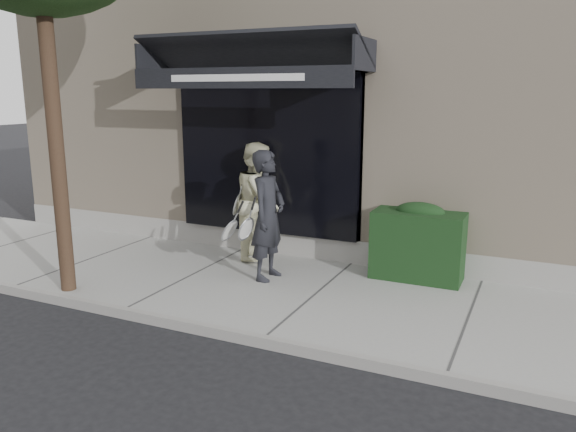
% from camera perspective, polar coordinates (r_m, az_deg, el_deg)
% --- Properties ---
extents(ground, '(80.00, 80.00, 0.00)m').
position_cam_1_polar(ground, '(7.79, 2.89, -8.67)').
color(ground, black).
rests_on(ground, ground).
extents(sidewalk, '(20.00, 3.00, 0.12)m').
position_cam_1_polar(sidewalk, '(7.77, 2.89, -8.26)').
color(sidewalk, gray).
rests_on(sidewalk, ground).
extents(curb, '(20.00, 0.10, 0.14)m').
position_cam_1_polar(curb, '(6.47, -2.39, -12.62)').
color(curb, gray).
rests_on(curb, ground).
extents(building_facade, '(14.30, 8.04, 5.64)m').
position_cam_1_polar(building_facade, '(12.01, 12.10, 11.90)').
color(building_facade, beige).
rests_on(building_facade, ground).
extents(hedge, '(1.30, 0.70, 1.14)m').
position_cam_1_polar(hedge, '(8.43, 13.12, -2.62)').
color(hedge, black).
rests_on(hedge, sidewalk).
extents(pedestrian_front, '(0.79, 0.83, 1.89)m').
position_cam_1_polar(pedestrian_front, '(8.10, -2.07, 0.04)').
color(pedestrian_front, black).
rests_on(pedestrian_front, sidewalk).
extents(pedestrian_back, '(0.95, 1.09, 1.91)m').
position_cam_1_polar(pedestrian_back, '(9.16, -3.02, 1.55)').
color(pedestrian_back, beige).
rests_on(pedestrian_back, sidewalk).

